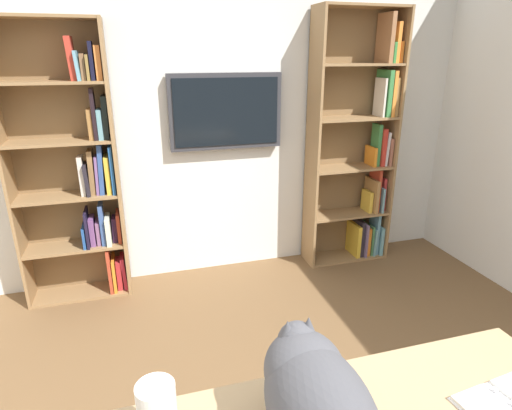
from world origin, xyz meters
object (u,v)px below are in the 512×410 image
bookshelf_right (77,172)px  cat (315,398)px  wall_mounted_tv (226,112)px  bookshelf_left (360,150)px

bookshelf_right → cat: 2.61m
bookshelf_right → wall_mounted_tv: 1.23m
bookshelf_left → cat: 2.90m
bookshelf_right → cat: (-0.85, 2.47, -0.07)m
wall_mounted_tv → bookshelf_right: bearing=4.1°
bookshelf_left → wall_mounted_tv: 1.26m
bookshelf_left → cat: (1.52, 2.46, -0.09)m
bookshelf_left → wall_mounted_tv: bearing=-4.0°
cat → wall_mounted_tv: bearing=-97.1°
bookshelf_left → bookshelf_right: size_ratio=1.06×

